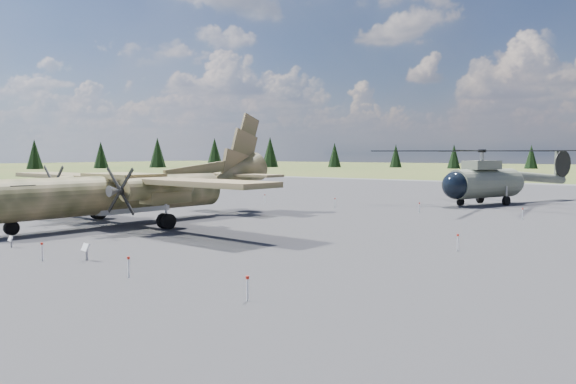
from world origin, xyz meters
The scene contains 8 objects.
ground centered at (0.00, 0.00, 0.00)m, with size 500.00×500.00×0.00m, color brown.
apron centered at (0.00, 10.00, 0.00)m, with size 120.00×120.00×0.04m, color #5E5E63.
transport_plane centered at (-5.70, -1.79, 2.52)m, with size 26.64×24.11×8.76m.
helicopter_near centered at (10.28, 26.47, 3.73)m, with size 26.89×26.89×5.25m.
info_placard_left centered at (-2.73, -12.39, 0.41)m, with size 0.41×0.22×0.61m.
info_placard_right centered at (3.55, -12.31, 0.54)m, with size 0.54×0.31×0.81m.
barrier_fence centered at (-0.46, -0.08, 0.51)m, with size 33.12×29.62×0.85m.
treeline centered at (-10.16, -0.09, 4.69)m, with size 327.76×334.24×10.85m.
Camera 1 is at (25.59, -27.59, 4.87)m, focal length 35.00 mm.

